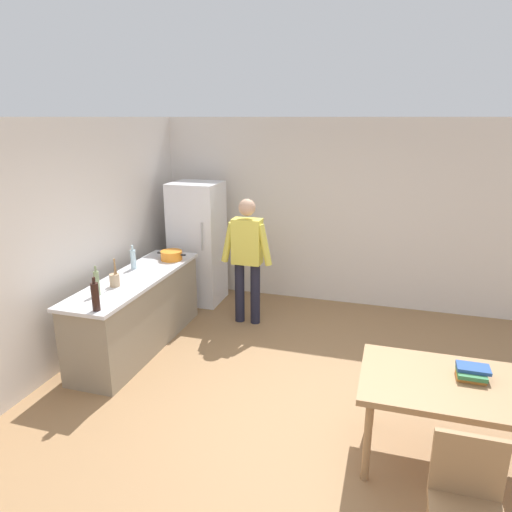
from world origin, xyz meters
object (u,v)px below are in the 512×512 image
at_px(cooking_pot, 172,255).
at_px(bottle_wine_dark, 95,296).
at_px(dining_table, 453,391).
at_px(book_stack, 472,373).
at_px(person, 247,253).
at_px(bottle_water_clear, 133,259).
at_px(bottle_vinegar_tall, 97,283).
at_px(chair, 467,501).
at_px(refrigerator, 198,243).
at_px(utensil_jar, 115,279).

height_order(cooking_pot, bottle_wine_dark, bottle_wine_dark).
bearing_deg(dining_table, book_stack, 36.64).
xyz_separation_m(person, bottle_wine_dark, (-0.88, -2.03, 0.07)).
distance_m(dining_table, bottle_wine_dark, 3.26).
bearing_deg(cooking_pot, bottle_wine_dark, -88.02).
xyz_separation_m(bottle_water_clear, bottle_vinegar_tall, (0.10, -0.89, 0.01)).
bearing_deg(chair, dining_table, 92.19).
xyz_separation_m(cooking_pot, bottle_vinegar_tall, (-0.17, -1.37, 0.08)).
bearing_deg(bottle_vinegar_tall, dining_table, -7.68).
relative_size(person, bottle_vinegar_tall, 5.31).
relative_size(chair, bottle_wine_dark, 2.68).
height_order(refrigerator, book_stack, refrigerator).
xyz_separation_m(refrigerator, person, (0.95, -0.55, 0.08)).
bearing_deg(bottle_water_clear, bottle_vinegar_tall, -83.47).
relative_size(cooking_pot, bottle_vinegar_tall, 1.25).
xyz_separation_m(bottle_wine_dark, book_stack, (3.36, -0.01, -0.25)).
xyz_separation_m(person, chair, (2.35, -3.11, -0.44)).
height_order(refrigerator, person, refrigerator).
height_order(bottle_water_clear, bottle_vinegar_tall, bottle_vinegar_tall).
distance_m(refrigerator, bottle_water_clear, 1.38).
height_order(chair, bottle_vinegar_tall, bottle_vinegar_tall).
distance_m(person, dining_table, 3.20).
distance_m(person, bottle_vinegar_tall, 2.02).
distance_m(bottle_water_clear, bottle_vinegar_tall, 0.89).
relative_size(bottle_vinegar_tall, book_stack, 1.31).
relative_size(dining_table, bottle_wine_dark, 4.12).
bearing_deg(book_stack, cooking_pot, 153.10).
relative_size(cooking_pot, book_stack, 1.64).
height_order(cooking_pot, book_stack, cooking_pot).
xyz_separation_m(person, dining_table, (2.35, -2.15, -0.31)).
xyz_separation_m(cooking_pot, book_stack, (3.42, -1.74, -0.16)).
xyz_separation_m(dining_table, bottle_wine_dark, (-3.23, 0.11, 0.37)).
xyz_separation_m(dining_table, chair, (-0.00, -0.97, -0.14)).
distance_m(dining_table, bottle_water_clear, 3.83).
bearing_deg(cooking_pot, person, 18.35).
distance_m(chair, bottle_wine_dark, 3.45).
xyz_separation_m(dining_table, utensil_jar, (-3.44, 0.75, 0.31)).
bearing_deg(chair, utensil_jar, 155.65).
xyz_separation_m(utensil_jar, bottle_vinegar_tall, (-0.03, -0.28, 0.06)).
height_order(person, bottle_wine_dark, person).
height_order(bottle_wine_dark, bottle_vinegar_tall, bottle_wine_dark).
xyz_separation_m(refrigerator, bottle_vinegar_tall, (-0.17, -2.23, 0.14)).
distance_m(bottle_wine_dark, bottle_vinegar_tall, 0.43).
bearing_deg(person, bottle_wine_dark, -113.43).
bearing_deg(dining_table, bottle_vinegar_tall, 172.32).
bearing_deg(book_stack, person, 140.46).
height_order(chair, utensil_jar, utensil_jar).
height_order(refrigerator, dining_table, refrigerator).
height_order(person, bottle_water_clear, person).
relative_size(person, dining_table, 1.21).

